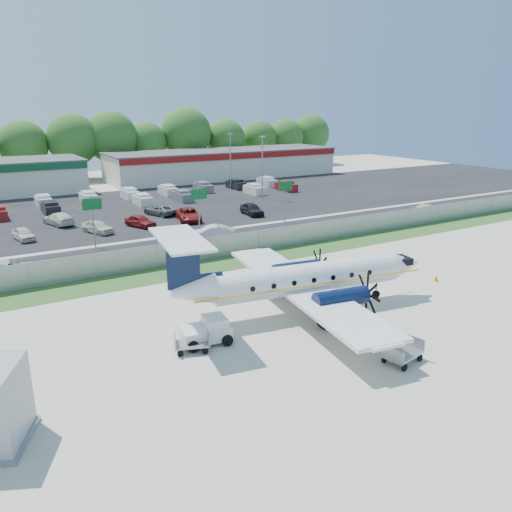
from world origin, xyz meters
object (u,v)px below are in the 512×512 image
baggage_cart_near (192,343)px  aircraft (303,279)px  baggage_cart_far (403,353)px  pushback_tug (208,331)px

baggage_cart_near → aircraft: bearing=10.4°
aircraft → baggage_cart_near: (-8.69, -1.59, -1.77)m
aircraft → baggage_cart_far: aircraft is taller
pushback_tug → baggage_cart_far: 10.83m
aircraft → pushback_tug: bearing=-171.9°
aircraft → baggage_cart_far: 8.65m
pushback_tug → baggage_cart_near: 1.36m
baggage_cart_near → baggage_cart_far: baggage_cart_far is taller
baggage_cart_far → baggage_cart_near: bearing=143.0°
pushback_tug → baggage_cart_far: (7.90, -7.41, -0.19)m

